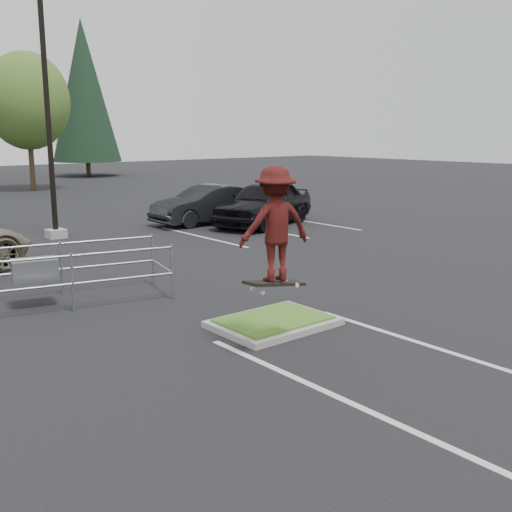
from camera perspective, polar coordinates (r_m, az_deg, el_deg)
ground at (r=11.35m, az=1.68°, el=-6.68°), size 120.00×120.00×0.00m
grass_median at (r=11.33m, az=1.68°, el=-6.31°), size 2.20×1.60×0.16m
stall_lines at (r=15.67m, az=-16.86°, el=-2.00°), size 22.62×17.60×0.01m
light_pole at (r=21.51m, az=-19.29°, el=13.68°), size 0.70×0.60×10.12m
decid_c at (r=40.17m, az=-20.98°, el=13.35°), size 5.12×5.12×8.38m
conif_c at (r=52.17m, az=-16.06°, el=14.87°), size 5.50×5.50×12.50m
cart_corral at (r=13.25m, az=-19.69°, el=-1.28°), size 4.50×2.47×1.21m
skateboarder at (r=9.57m, az=1.86°, el=2.96°), size 1.33×0.97×2.02m
car_r_charc at (r=24.02m, az=-4.68°, el=4.92°), size 4.59×1.63×1.51m
car_r_black at (r=23.51m, az=0.83°, el=5.10°), size 5.52×3.71×1.75m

